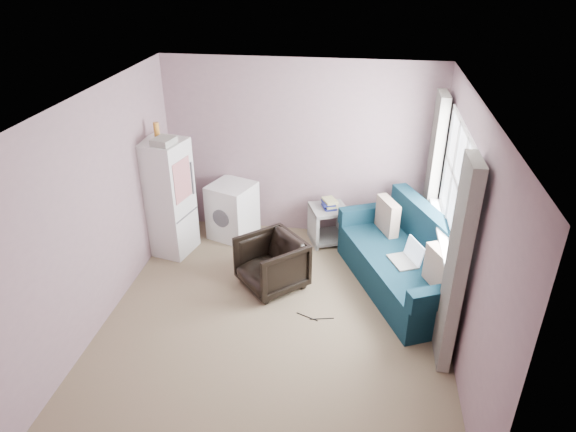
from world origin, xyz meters
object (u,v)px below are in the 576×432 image
object	(u,v)px
fridge	(168,197)
side_table	(328,222)
washing_machine	(232,209)
armchair	(271,261)
sofa	(409,263)

from	to	relation	value
fridge	side_table	size ratio (longest dim) A/B	2.73
washing_machine	side_table	xyz separation A→B (m)	(1.37, 0.04, -0.11)
armchair	washing_machine	size ratio (longest dim) A/B	0.89
armchair	sofa	distance (m)	1.67
armchair	side_table	bearing A→B (deg)	111.09
washing_machine	side_table	world-z (taller)	washing_machine
armchair	side_table	xyz separation A→B (m)	(0.60, 1.20, -0.05)
fridge	sofa	xyz separation A→B (m)	(3.16, -0.41, -0.47)
armchair	sofa	bearing A→B (deg)	55.87
armchair	fridge	world-z (taller)	fridge
washing_machine	side_table	distance (m)	1.38
side_table	fridge	bearing A→B (deg)	-165.46
side_table	sofa	size ratio (longest dim) A/B	0.29
fridge	washing_machine	bearing A→B (deg)	47.56
armchair	fridge	xyz separation A→B (m)	(-1.51, 0.65, 0.45)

